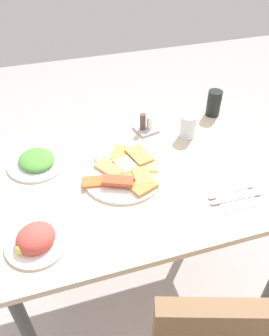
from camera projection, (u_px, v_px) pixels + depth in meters
The scene contains 11 objects.
ground_plane at pixel (140, 281), 1.81m from camera, with size 6.00×6.00×0.00m, color #ABA29F.
dining_table at pixel (142, 190), 1.37m from camera, with size 1.15×0.78×0.77m.
pide_platter at pixel (124, 172), 1.29m from camera, with size 0.31×0.32×0.04m.
salad_plate_greens at pixel (37, 161), 1.34m from camera, with size 0.23×0.23×0.04m.
salad_plate_rice at pixel (36, 239), 1.04m from camera, with size 0.20×0.20×0.07m.
soda_can at pixel (214, 103), 1.59m from camera, with size 0.07×0.07×0.12m, color black.
drinking_glass at pixel (188, 126), 1.46m from camera, with size 0.07×0.07×0.10m, color silver.
paper_napkin at pixel (233, 196), 1.21m from camera, with size 0.13×0.13×0.00m, color white.
fork at pixel (231, 192), 1.22m from camera, with size 0.18×0.01×0.01m, color silver.
spoon at pixel (236, 198), 1.20m from camera, with size 0.19×0.01×0.01m, color silver.
condiment_caddy at pixel (146, 126), 1.51m from camera, with size 0.11×0.11×0.09m.
Camera 1 is at (0.32, 0.93, 1.64)m, focal length 36.37 mm.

